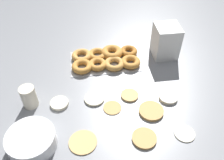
{
  "coord_description": "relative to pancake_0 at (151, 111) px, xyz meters",
  "views": [
    {
      "loc": [
        0.12,
        0.74,
        0.82
      ],
      "look_at": [
        0.01,
        -0.07,
        0.04
      ],
      "focal_mm": 38.0,
      "sensor_mm": 36.0,
      "label": 1
    }
  ],
  "objects": [
    {
      "name": "batter_bowl",
      "position": [
        0.49,
        0.1,
        0.03
      ],
      "size": [
        0.19,
        0.19,
        0.07
      ],
      "color": "white",
      "rests_on": "ground_plane"
    },
    {
      "name": "container_stack",
      "position": [
        -0.17,
        -0.39,
        0.08
      ],
      "size": [
        0.13,
        0.13,
        0.18
      ],
      "color": "white",
      "rests_on": "ground_plane"
    },
    {
      "name": "pancake_5",
      "position": [
        0.24,
        -0.11,
        -0.0
      ],
      "size": [
        0.09,
        0.09,
        0.01
      ],
      "primitive_type": "cylinder",
      "color": "beige",
      "rests_on": "ground_plane"
    },
    {
      "name": "pancake_6",
      "position": [
        0.4,
        -0.1,
        0.0
      ],
      "size": [
        0.08,
        0.08,
        0.01
      ],
      "primitive_type": "cylinder",
      "color": "beige",
      "rests_on": "ground_plane"
    },
    {
      "name": "pancake_3",
      "position": [
        0.17,
        -0.04,
        -0.0
      ],
      "size": [
        0.08,
        0.08,
        0.01
      ],
      "primitive_type": "cylinder",
      "color": "tan",
      "rests_on": "ground_plane"
    },
    {
      "name": "pancake_1",
      "position": [
        -0.1,
        -0.07,
        0.0
      ],
      "size": [
        0.09,
        0.09,
        0.01
      ],
      "primitive_type": "cylinder",
      "color": "beige",
      "rests_on": "ground_plane"
    },
    {
      "name": "pancake_2",
      "position": [
        0.3,
        0.11,
        -0.0
      ],
      "size": [
        0.11,
        0.11,
        0.01
      ],
      "primitive_type": "cylinder",
      "color": "tan",
      "rests_on": "ground_plane"
    },
    {
      "name": "donut_tray",
      "position": [
        0.16,
        -0.37,
        0.01
      ],
      "size": [
        0.38,
        0.21,
        0.05
      ],
      "color": "#ADAFB5",
      "rests_on": "ground_plane"
    },
    {
      "name": "pancake_0",
      "position": [
        0.0,
        0.0,
        0.0
      ],
      "size": [
        0.11,
        0.11,
        0.01
      ],
      "primitive_type": "cylinder",
      "color": "tan",
      "rests_on": "ground_plane"
    },
    {
      "name": "ground_plane",
      "position": [
        0.14,
        -0.12,
        -0.01
      ],
      "size": [
        3.0,
        3.0,
        0.0
      ],
      "primitive_type": "plane",
      "color": "gray"
    },
    {
      "name": "pancake_7",
      "position": [
        -0.1,
        0.13,
        -0.0
      ],
      "size": [
        0.08,
        0.08,
        0.01
      ],
      "primitive_type": "cylinder",
      "color": "silver",
      "rests_on": "ground_plane"
    },
    {
      "name": "pancake_8",
      "position": [
        0.08,
        -0.11,
        -0.0
      ],
      "size": [
        0.08,
        0.08,
        0.01
      ],
      "primitive_type": "cylinder",
      "color": "tan",
      "rests_on": "ground_plane"
    },
    {
      "name": "pancake_4",
      "position": [
        0.06,
        0.13,
        -0.0
      ],
      "size": [
        0.1,
        0.1,
        0.01
      ],
      "primitive_type": "cylinder",
      "color": "tan",
      "rests_on": "ground_plane"
    },
    {
      "name": "paper_cup",
      "position": [
        0.52,
        -0.12,
        0.04
      ],
      "size": [
        0.07,
        0.07,
        0.1
      ],
      "color": "beige",
      "rests_on": "ground_plane"
    }
  ]
}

